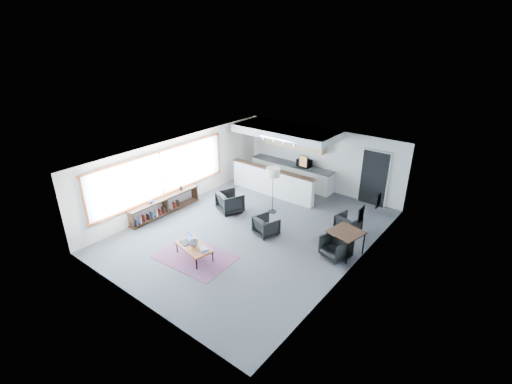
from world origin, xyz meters
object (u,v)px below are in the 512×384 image
Objects in this scene: dining_chair_far at (348,225)px; microwave at (304,162)px; book_stack at (204,250)px; ceramic_pot at (194,242)px; armchair_left at (230,201)px; floor_lamp at (273,174)px; dining_chair_near at (336,248)px; laptop at (187,240)px; dining_table at (346,233)px; coffee_table at (194,247)px; armchair_right at (266,225)px.

microwave reaches higher than dining_chair_far.
ceramic_pot is at bearing -178.40° from book_stack.
armchair_left reaches higher than ceramic_pot.
ceramic_pot is 3.94m from floor_lamp.
book_stack is 0.41× the size of armchair_left.
book_stack is 0.54× the size of dining_chair_near.
dining_chair_near is (3.18, -1.22, -1.19)m from floor_lamp.
laptop is at bearing -84.93° from microwave.
microwave is (-3.60, 3.52, 0.44)m from dining_table.
armchair_left is at bearing 29.12° from dining_chair_far.
book_stack reaches higher than coffee_table.
microwave reaches higher than armchair_right.
armchair_left is 0.80× the size of dining_table.
floor_lamp is 3.11m from dining_chair_far.
dining_table is 0.52m from dining_chair_near.
dining_table is at bearing 41.01° from ceramic_pot.
armchair_right reaches higher than dining_chair_near.
dining_chair_far is (2.94, 4.14, -0.06)m from coffee_table.
armchair_right reaches higher than dining_chair_far.
ceramic_pot reaches higher than book_stack.
laptop is at bearing -141.75° from dining_table.
microwave reaches higher than coffee_table.
armchair_right reaches higher than laptop.
coffee_table is at bearing -139.02° from dining_table.
armchair_left is (-1.16, 2.88, 0.06)m from coffee_table.
armchair_right is at bearing 69.43° from ceramic_pot.
microwave is at bearing 91.90° from ceramic_pot.
armchair_left reaches higher than armchair_right.
armchair_left is at bearing 3.75° from armchair_right.
laptop is at bearing -173.37° from coffee_table.
armchair_right is (1.20, 2.33, -0.11)m from laptop.
dining_table is 1.64× the size of dining_chair_near.
ceramic_pot is 0.45× the size of dining_chair_far.
dining_chair_far is at bearing 54.63° from ceramic_pot.
floor_lamp reaches higher than armchair_left.
book_stack is 0.58× the size of dining_chair_far.
ceramic_pot is 0.25× the size of dining_table.
armchair_left reaches higher than dining_chair_near.
armchair_right is at bearing 78.57° from book_stack.
microwave reaches higher than dining_table.
laptop is at bearing -127.21° from dining_chair_near.
armchair_right is 2.40m from dining_chair_near.
floor_lamp is at bearing 88.52° from ceramic_pot.
dining_chair_far is (3.25, 4.11, -0.16)m from laptop.
laptop reaches higher than coffee_table.
armchair_right is (0.48, 2.35, -0.08)m from book_stack.
armchair_left is (-1.16, 2.89, -0.10)m from ceramic_pot.
armchair_left is at bearing 123.57° from coffee_table.
floor_lamp is 2.70m from microwave.
dining_chair_far is at bearing 66.31° from coffee_table.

